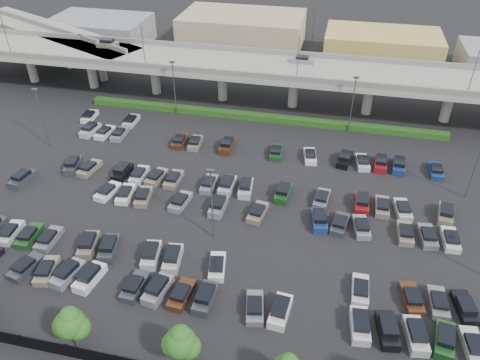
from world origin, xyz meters
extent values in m
plane|color=black|center=(0.00, 0.00, 0.00)|extent=(280.00, 280.00, 0.00)
cube|color=gray|center=(0.00, 32.00, 7.25)|extent=(150.00, 13.00, 1.10)
cube|color=#61625D|center=(0.00, 25.75, 8.30)|extent=(150.00, 0.50, 1.00)
cube|color=#61625D|center=(0.00, 38.25, 8.30)|extent=(150.00, 0.50, 1.00)
cylinder|color=gray|center=(-51.00, 32.00, 3.35)|extent=(1.80, 1.80, 6.70)
cube|color=#61625D|center=(-51.00, 32.00, 6.50)|extent=(2.60, 9.75, 0.50)
cylinder|color=gray|center=(-37.00, 32.00, 3.35)|extent=(1.80, 1.80, 6.70)
cube|color=#61625D|center=(-37.00, 32.00, 6.50)|extent=(2.60, 9.75, 0.50)
cylinder|color=gray|center=(-23.00, 32.00, 3.35)|extent=(1.80, 1.80, 6.70)
cube|color=#61625D|center=(-23.00, 32.00, 6.50)|extent=(2.60, 9.75, 0.50)
cylinder|color=gray|center=(-9.00, 32.00, 3.35)|extent=(1.80, 1.80, 6.70)
cube|color=#61625D|center=(-9.00, 32.00, 6.50)|extent=(2.60, 9.75, 0.50)
cylinder|color=gray|center=(5.00, 32.00, 3.35)|extent=(1.80, 1.80, 6.70)
cube|color=#61625D|center=(5.00, 32.00, 6.50)|extent=(2.60, 9.75, 0.50)
cylinder|color=gray|center=(19.00, 32.00, 3.35)|extent=(1.80, 1.80, 6.70)
cube|color=#61625D|center=(19.00, 32.00, 6.50)|extent=(2.60, 9.75, 0.50)
cylinder|color=gray|center=(33.00, 32.00, 3.35)|extent=(1.80, 1.80, 6.70)
cube|color=#61625D|center=(33.00, 32.00, 6.50)|extent=(2.60, 9.75, 0.50)
cube|color=#776D5D|center=(-34.00, 35.00, 8.32)|extent=(4.40, 1.82, 1.05)
cube|color=black|center=(-34.00, 35.00, 9.14)|extent=(2.60, 1.60, 0.65)
cube|color=slate|center=(6.00, 35.00, 8.21)|extent=(4.40, 1.82, 0.82)
cube|color=black|center=(6.00, 35.00, 8.84)|extent=(2.30, 1.60, 0.50)
cylinder|color=#47484C|center=(-50.00, 25.90, 11.80)|extent=(0.14, 0.14, 8.00)
cylinder|color=#47484C|center=(-22.00, 25.90, 11.80)|extent=(0.14, 0.14, 8.00)
cylinder|color=#47484C|center=(6.00, 25.90, 11.80)|extent=(0.14, 0.14, 8.00)
cylinder|color=#47484C|center=(34.00, 25.90, 11.80)|extent=(0.14, 0.14, 8.00)
cube|color=gray|center=(-52.00, 43.00, 7.25)|extent=(50.93, 30.13, 1.10)
cube|color=#61625D|center=(-52.00, 43.00, 8.30)|extent=(47.34, 22.43, 1.00)
cylinder|color=gray|center=(-69.22, 51.03, 3.35)|extent=(1.60, 1.60, 6.70)
cylinder|color=gray|center=(-58.34, 45.96, 3.35)|extent=(1.60, 1.60, 6.70)
cylinder|color=gray|center=(-47.47, 40.89, 3.35)|extent=(1.60, 1.60, 6.70)
cylinder|color=gray|center=(-36.59, 35.82, 3.35)|extent=(1.60, 1.60, 6.70)
cube|color=#174113|center=(0.00, 25.00, 0.55)|extent=(66.00, 1.60, 1.10)
cylinder|color=black|center=(-14.00, -28.00, 1.00)|extent=(0.10, 0.10, 2.00)
cylinder|color=black|center=(-9.00, -28.00, 1.00)|extent=(0.10, 0.10, 2.00)
cylinder|color=#332316|center=(-9.00, -26.67, 0.98)|extent=(0.26, 0.26, 1.96)
sphere|color=#164713|center=(-9.00, -26.67, 3.37)|extent=(3.04, 3.04, 3.04)
sphere|color=#164713|center=(-8.29, -26.57, 2.82)|extent=(2.39, 2.39, 2.39)
sphere|color=#164713|center=(-9.60, -26.75, 3.04)|extent=(2.39, 2.39, 2.39)
sphere|color=#164713|center=(-8.96, -26.55, 4.24)|extent=(2.06, 2.06, 2.06)
cylinder|color=#332316|center=(2.00, -26.39, 0.99)|extent=(0.26, 0.26, 1.97)
sphere|color=#164713|center=(2.00, -26.39, 3.39)|extent=(3.07, 3.07, 3.07)
sphere|color=#164713|center=(2.71, -26.29, 2.85)|extent=(2.41, 2.41, 2.41)
sphere|color=#164713|center=(1.40, -26.47, 3.07)|extent=(2.41, 2.41, 2.41)
sphere|color=#164713|center=(2.04, -26.27, 4.27)|extent=(2.08, 2.08, 2.08)
cube|color=#2D323B|center=(-20.00, -18.50, 0.41)|extent=(2.68, 4.68, 0.82)
cube|color=black|center=(-20.00, -18.70, 1.04)|extent=(2.04, 2.58, 0.50)
cube|color=#776D5D|center=(-17.25, -18.50, 0.41)|extent=(2.66, 4.67, 0.82)
cube|color=black|center=(-17.25, -18.70, 1.04)|extent=(2.03, 2.57, 0.50)
cube|color=slate|center=(-14.50, -18.50, 0.53)|extent=(2.70, 4.68, 1.05)
cube|color=black|center=(-14.50, -18.50, 1.34)|extent=(2.11, 2.88, 0.65)
cube|color=white|center=(-11.75, -18.50, 0.53)|extent=(2.42, 4.61, 1.05)
cube|color=black|center=(-11.75, -18.50, 1.34)|extent=(1.95, 2.80, 0.65)
cube|color=#2D323B|center=(-6.25, -18.50, 0.41)|extent=(2.06, 4.49, 0.82)
cube|color=black|center=(-6.25, -18.70, 1.04)|extent=(1.73, 2.38, 0.50)
cube|color=slate|center=(-3.50, -18.50, 0.53)|extent=(2.52, 4.64, 1.05)
cube|color=black|center=(-3.50, -18.50, 1.34)|extent=(2.01, 2.83, 0.65)
cube|color=#462412|center=(-0.75, -18.50, 0.41)|extent=(2.19, 4.54, 0.82)
cube|color=black|center=(-0.75, -18.70, 1.04)|extent=(1.79, 2.43, 0.50)
cube|color=#2D323B|center=(2.00, -18.50, 0.53)|extent=(2.01, 4.48, 1.05)
cube|color=black|center=(2.00, -18.50, 1.34)|extent=(1.71, 2.67, 0.65)
cube|color=slate|center=(7.50, -18.50, 0.41)|extent=(2.60, 4.66, 0.82)
cube|color=black|center=(7.50, -18.70, 1.04)|extent=(2.00, 2.56, 0.50)
cube|color=white|center=(10.25, -18.50, 0.53)|extent=(2.23, 4.55, 1.05)
cube|color=black|center=(10.25, -18.50, 1.34)|extent=(1.84, 2.74, 0.65)
cube|color=silver|center=(18.50, -18.50, 0.53)|extent=(2.23, 4.55, 1.05)
cube|color=black|center=(18.50, -18.50, 1.34)|extent=(1.84, 2.74, 0.65)
cube|color=black|center=(21.25, -18.50, 0.53)|extent=(2.49, 4.63, 1.05)
cube|color=black|center=(21.25, -18.50, 1.34)|extent=(1.99, 2.82, 0.65)
cube|color=#BDBDC0|center=(24.00, -18.50, 0.53)|extent=(2.49, 4.63, 1.05)
cube|color=black|center=(24.00, -18.50, 1.34)|extent=(1.99, 2.82, 0.65)
cube|color=#18451B|center=(26.75, -18.50, 0.53)|extent=(2.51, 4.64, 1.05)
cube|color=black|center=(26.75, -18.50, 1.34)|extent=(2.00, 2.83, 0.65)
cube|color=#BDBDC0|center=(29.50, -18.50, 0.41)|extent=(2.33, 4.58, 0.82)
cube|color=black|center=(29.50, -18.70, 1.04)|extent=(1.86, 2.47, 0.50)
cube|color=silver|center=(-25.50, -13.50, 0.41)|extent=(2.22, 4.55, 0.82)
cube|color=black|center=(-25.50, -13.70, 1.04)|extent=(1.81, 2.44, 0.50)
cube|color=#18451B|center=(-22.75, -13.50, 0.41)|extent=(2.11, 4.51, 0.82)
cube|color=black|center=(-22.75, -13.70, 1.04)|extent=(1.75, 2.40, 0.50)
cube|color=slate|center=(-20.00, -13.50, 0.41)|extent=(1.90, 4.43, 0.82)
cube|color=black|center=(-20.00, -13.70, 1.04)|extent=(1.64, 2.33, 0.50)
cube|color=#776D5D|center=(-14.50, -13.50, 0.53)|extent=(2.65, 4.67, 1.05)
cube|color=black|center=(-14.50, -13.50, 1.34)|extent=(2.08, 2.86, 0.65)
cube|color=#2D323B|center=(-11.75, -13.50, 0.53)|extent=(2.62, 4.67, 1.05)
cube|color=black|center=(-11.75, -13.50, 1.34)|extent=(2.07, 2.86, 0.65)
cube|color=silver|center=(-6.25, -13.50, 0.53)|extent=(2.52, 4.64, 1.05)
cube|color=black|center=(-6.25, -13.50, 1.34)|extent=(2.01, 2.83, 0.65)
cube|color=#BDBDC0|center=(-3.50, -13.50, 0.53)|extent=(2.38, 4.60, 1.05)
cube|color=black|center=(-3.50, -13.50, 1.34)|extent=(1.93, 2.79, 0.65)
cube|color=white|center=(2.00, -13.50, 0.41)|extent=(2.60, 4.66, 0.82)
cube|color=black|center=(2.00, -13.70, 1.04)|extent=(2.00, 2.56, 0.50)
cube|color=silver|center=(18.50, -13.50, 0.41)|extent=(1.82, 4.40, 0.82)
cube|color=black|center=(18.50, -13.70, 1.04)|extent=(1.60, 2.30, 0.50)
cube|color=#462412|center=(24.00, -13.50, 0.41)|extent=(2.58, 4.66, 0.82)
cube|color=black|center=(24.00, -13.70, 1.04)|extent=(1.99, 2.55, 0.50)
cube|color=slate|center=(26.75, -13.50, 0.41)|extent=(2.00, 4.47, 0.82)
cube|color=black|center=(26.75, -13.70, 1.04)|extent=(1.69, 2.36, 0.50)
cube|color=black|center=(29.50, -13.50, 0.41)|extent=(2.56, 4.65, 0.82)
cube|color=black|center=(29.50, -13.70, 1.04)|extent=(1.98, 2.55, 0.50)
cube|color=#2D323B|center=(-31.00, -2.50, 0.53)|extent=(2.23, 4.55, 1.05)
cube|color=black|center=(-31.00, -2.50, 1.34)|extent=(1.84, 2.74, 0.65)
cube|color=white|center=(-17.25, -2.50, 0.41)|extent=(2.62, 4.66, 0.82)
cube|color=black|center=(-17.25, -2.70, 1.04)|extent=(2.01, 2.56, 0.50)
cube|color=white|center=(-14.50, -2.50, 0.41)|extent=(2.32, 4.58, 0.82)
cube|color=black|center=(-14.50, -2.70, 1.04)|extent=(1.86, 2.47, 0.50)
cube|color=#776D5D|center=(-11.75, -2.50, 0.41)|extent=(2.44, 4.62, 0.82)
cube|color=black|center=(-11.75, -2.70, 1.04)|extent=(1.92, 2.51, 0.50)
cube|color=slate|center=(-6.25, -2.50, 0.41)|extent=(2.37, 4.60, 0.82)
cube|color=black|center=(-6.25, -2.70, 1.04)|extent=(1.88, 2.49, 0.50)
cube|color=slate|center=(-0.75, -2.50, 0.53)|extent=(1.94, 4.45, 1.05)
cube|color=black|center=(-0.75, -2.50, 1.34)|extent=(1.67, 2.64, 0.65)
cube|color=#776D5D|center=(4.75, -2.50, 0.41)|extent=(2.46, 4.62, 0.82)
cube|color=black|center=(4.75, -2.70, 1.04)|extent=(1.93, 2.51, 0.50)
cube|color=navy|center=(13.00, -2.50, 0.53)|extent=(2.59, 4.66, 1.05)
cube|color=black|center=(13.00, -2.50, 1.34)|extent=(2.05, 2.85, 0.65)
cube|color=#2D323B|center=(15.75, -2.50, 0.41)|extent=(2.55, 4.65, 0.82)
cube|color=black|center=(15.75, -2.70, 1.04)|extent=(1.97, 2.54, 0.50)
cube|color=slate|center=(18.50, -2.50, 0.41)|extent=(2.54, 4.64, 0.82)
cube|color=black|center=(18.50, -2.70, 1.04)|extent=(1.97, 2.54, 0.50)
cube|color=#776D5D|center=(24.00, -2.50, 0.41)|extent=(1.96, 4.46, 0.82)
cube|color=black|center=(24.00, -2.70, 1.04)|extent=(1.67, 2.35, 0.50)
cube|color=slate|center=(26.75, -2.50, 0.41)|extent=(2.27, 4.57, 0.82)
cube|color=black|center=(26.75, -2.70, 1.04)|extent=(1.83, 2.46, 0.50)
cube|color=silver|center=(29.50, -2.50, 0.41)|extent=(1.99, 4.47, 0.82)
cube|color=black|center=(29.50, -2.70, 1.04)|extent=(1.69, 2.36, 0.50)
cube|color=#2D323B|center=(-25.50, 2.50, 0.53)|extent=(2.70, 4.68, 1.05)
cube|color=black|center=(-25.50, 2.50, 1.34)|extent=(2.11, 2.88, 0.65)
cube|color=#776D5D|center=(-22.75, 2.50, 0.41)|extent=(2.46, 4.62, 0.82)
cube|color=black|center=(-22.75, 2.30, 1.04)|extent=(1.93, 2.51, 0.50)
cube|color=black|center=(-17.25, 2.50, 0.53)|extent=(1.94, 4.45, 1.05)
cube|color=black|center=(-17.25, 2.50, 1.34)|extent=(1.67, 2.64, 0.65)
cube|color=silver|center=(-14.50, 2.50, 0.41)|extent=(1.96, 4.46, 0.82)
cube|color=black|center=(-14.50, 2.30, 1.04)|extent=(1.68, 2.35, 0.50)
cube|color=#776D5D|center=(-11.75, 2.50, 0.41)|extent=(2.49, 4.63, 0.82)
cube|color=black|center=(-11.75, 2.30, 1.04)|extent=(1.94, 2.52, 0.50)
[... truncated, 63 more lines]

